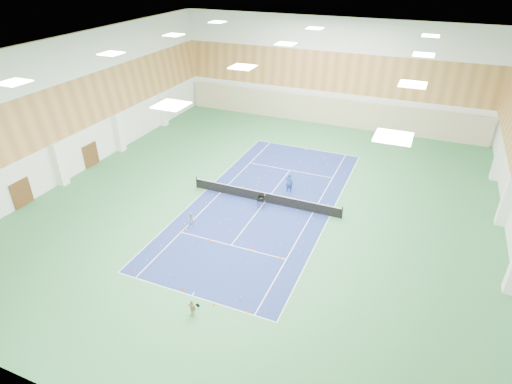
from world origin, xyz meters
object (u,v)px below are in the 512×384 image
(tennis_net, at_px, (265,197))
(ball_cart, at_px, (261,202))
(child_apron, at_px, (192,308))
(child_court, at_px, (191,219))
(coach, at_px, (289,182))

(tennis_net, relative_size, ball_cart, 13.24)
(tennis_net, distance_m, child_apron, 13.26)
(tennis_net, distance_m, child_court, 6.51)
(ball_cart, bearing_deg, child_court, -138.78)
(child_court, distance_m, child_apron, 9.30)
(tennis_net, xyz_separation_m, child_apron, (0.84, -13.23, -0.02))
(child_court, relative_size, ball_cart, 1.10)
(coach, xyz_separation_m, ball_cart, (-1.25, -3.28, -0.42))
(child_apron, bearing_deg, coach, 102.31)
(tennis_net, xyz_separation_m, child_court, (-3.88, -5.22, -0.02))
(coach, relative_size, child_court, 1.69)
(coach, xyz_separation_m, child_court, (-5.13, -7.69, -0.37))
(tennis_net, relative_size, child_court, 12.00)
(child_apron, distance_m, ball_cart, 12.45)
(coach, distance_m, ball_cart, 3.53)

